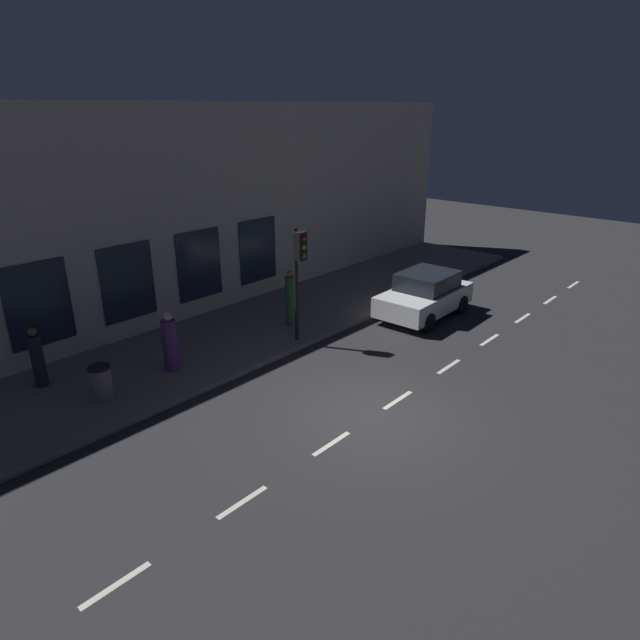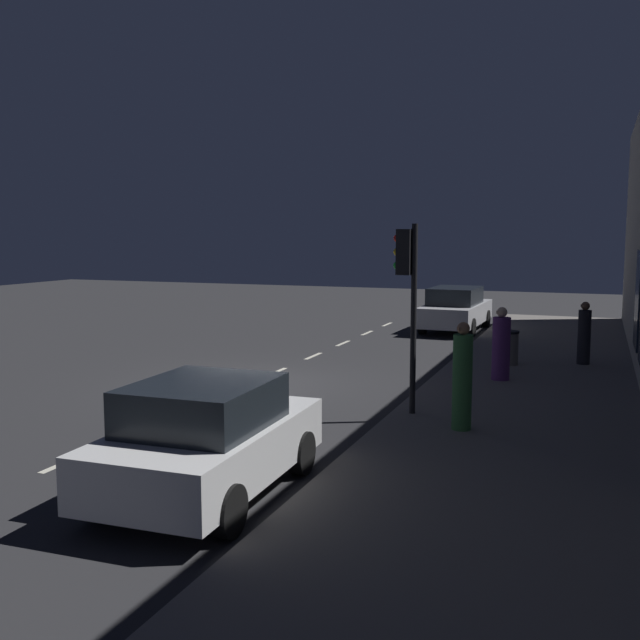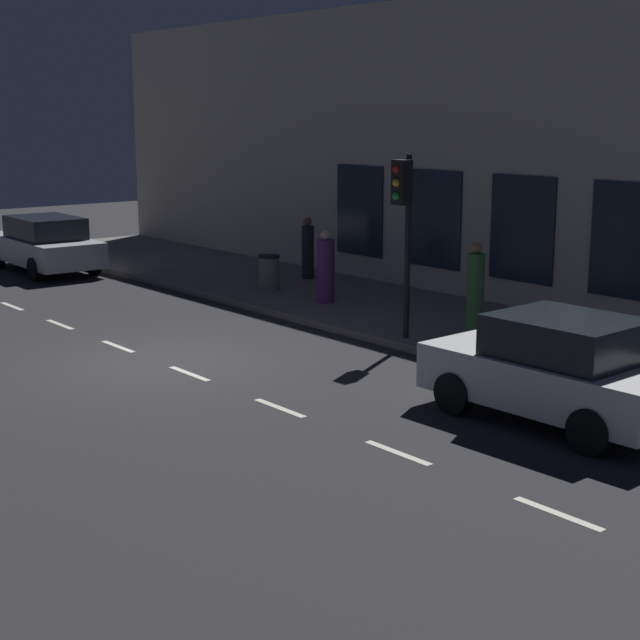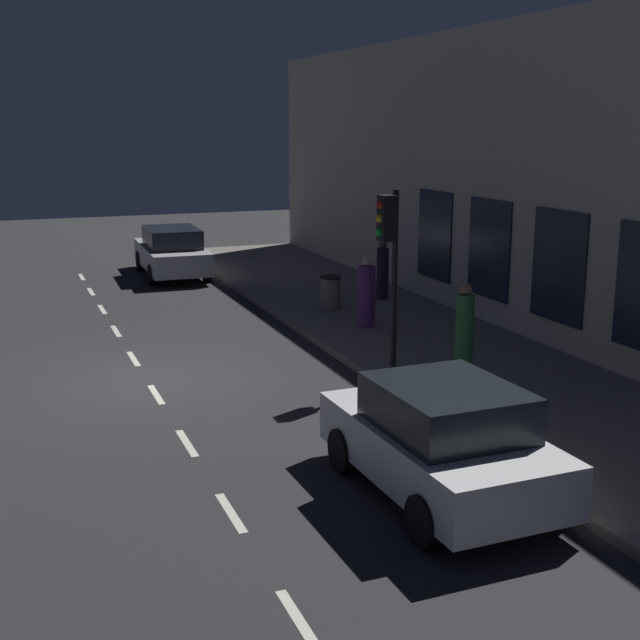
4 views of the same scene
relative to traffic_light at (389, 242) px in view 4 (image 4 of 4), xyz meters
The scene contains 11 objects.
ground_plane 5.40m from the traffic_light, 156.17° to the left, with size 60.00×60.00×0.00m, color #28282B.
sidewalk 3.81m from the traffic_light, 43.43° to the left, with size 4.50×32.00×0.15m.
building_facade 4.98m from the traffic_light, 22.54° to the left, with size 0.65×32.00×7.14m.
lane_centre_line 5.13m from the traffic_light, 168.30° to the left, with size 0.12×27.20×0.01m.
traffic_light is the anchor object (origin of this frame).
parked_car_0 13.28m from the traffic_light, 96.42° to the left, with size 2.03×4.62×1.58m.
parked_car_1 5.40m from the traffic_light, 107.31° to the right, with size 2.04×3.87×1.58m.
pedestrian_0 4.41m from the traffic_light, 71.46° to the left, with size 0.57×0.57×1.69m.
pedestrian_1 7.52m from the traffic_light, 65.50° to the left, with size 0.45×0.45×1.62m.
pedestrian_2 2.23m from the traffic_light, 34.02° to the right, with size 0.47×0.47×1.87m.
trash_bin 6.40m from the traffic_light, 78.48° to the left, with size 0.54×0.54×0.87m.
Camera 4 is at (-2.56, -16.01, 4.90)m, focal length 47.80 mm.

